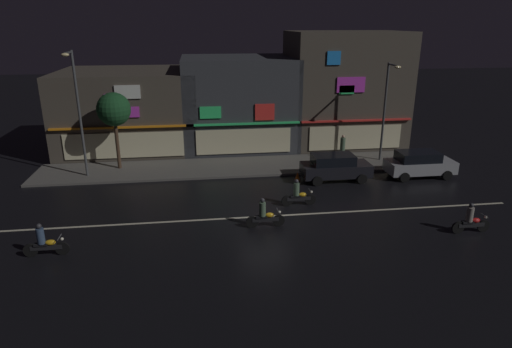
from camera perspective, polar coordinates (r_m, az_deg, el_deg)
ground_plane at (r=22.88m, az=1.23°, el=-5.50°), size 140.00×140.00×0.00m
lane_divider_stripe at (r=22.88m, az=1.23°, el=-5.48°), size 26.64×0.16×0.01m
sidewalk_far at (r=30.44m, az=-1.15°, el=1.00°), size 28.04×4.22×0.14m
storefront_left_block at (r=36.37m, az=11.32°, el=10.65°), size 8.82×6.55×8.83m
storefront_center_block at (r=35.19m, az=-2.28°, el=9.19°), size 8.57×7.47×6.97m
storefront_right_block at (r=36.17m, az=-15.89°, el=7.99°), size 10.27×8.84×6.02m
streetlamp_west at (r=29.16m, az=-22.03°, el=8.18°), size 0.44×1.64×7.80m
streetlamp_mid at (r=31.82m, az=16.46°, el=8.63°), size 0.44×1.64×6.79m
pedestrian_on_sidewalk at (r=31.97m, az=11.09°, el=3.26°), size 0.35×0.35×1.84m
street_tree at (r=30.32m, az=-17.88°, el=7.88°), size 2.18×2.18×5.09m
parked_car_near_kerb at (r=30.28m, az=20.33°, el=1.27°), size 4.30×1.98×1.67m
parked_car_trailing at (r=28.20m, az=10.16°, el=0.92°), size 4.30×1.98×1.67m
motorcycle_lead at (r=23.28m, az=25.97°, el=-5.40°), size 1.90×0.60×1.52m
motorcycle_following at (r=24.07m, az=5.44°, el=-2.66°), size 1.90×0.60×1.52m
motorcycle_opposite_lane at (r=21.00m, az=-25.66°, el=-7.97°), size 1.90×0.60×1.52m
motorcycle_trailing_far at (r=21.50m, az=1.09°, el=-5.32°), size 1.90×0.60×1.52m
traffic_cone at (r=27.97m, az=5.37°, el=-0.30°), size 0.36×0.36×0.55m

